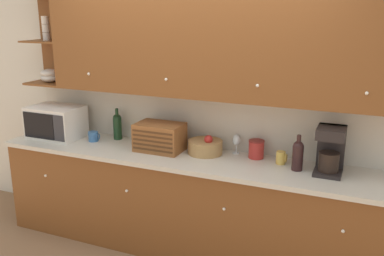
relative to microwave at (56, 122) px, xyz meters
name	(u,v)px	position (x,y,z in m)	size (l,w,h in m)	color
ground_plane	(200,233)	(1.43, 0.30, -1.07)	(24.00, 24.00, 0.00)	#896647
wall_back	(202,105)	(1.43, 0.33, 0.23)	(5.97, 0.06, 2.60)	beige
counter_unit	(188,203)	(1.43, 0.00, -0.61)	(3.59, 0.64, 0.91)	brown
backsplash_panel	(201,120)	(1.43, 0.29, 0.10)	(3.57, 0.01, 0.51)	beige
upper_cabinets	(213,45)	(1.60, 0.13, 0.79)	(3.57, 0.35, 0.88)	brown
microwave	(56,122)	(0.00, 0.00, 0.00)	(0.51, 0.37, 0.31)	silver
mug_blue_second	(94,136)	(0.42, 0.03, -0.11)	(0.11, 0.10, 0.10)	#38669E
second_wine_bottle	(117,125)	(0.59, 0.19, -0.02)	(0.08, 0.08, 0.31)	#19381E
mug_patterned_third	(138,135)	(0.79, 0.23, -0.10)	(0.10, 0.09, 0.11)	gold
bread_box	(160,137)	(1.14, 0.03, -0.03)	(0.42, 0.29, 0.25)	brown
fruit_basket	(205,147)	(1.55, 0.12, -0.09)	(0.31, 0.31, 0.18)	#A87F4C
wine_glass	(236,141)	(1.80, 0.23, -0.04)	(0.07, 0.07, 0.17)	silver
storage_canister	(256,149)	(1.99, 0.18, -0.08)	(0.14, 0.14, 0.16)	#B22D28
mug	(281,158)	(2.22, 0.11, -0.10)	(0.09, 0.08, 0.11)	gold
wine_bottle	(298,154)	(2.37, 0.02, -0.02)	(0.09, 0.09, 0.29)	black
coffee_maker	(330,149)	(2.60, 0.06, 0.03)	(0.21, 0.25, 0.37)	black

